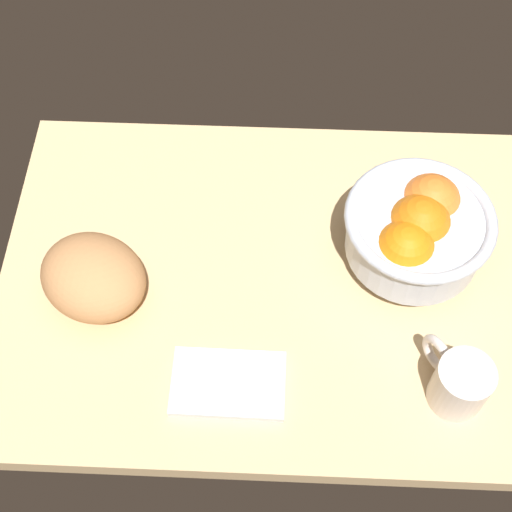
{
  "coord_description": "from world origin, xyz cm",
  "views": [
    {
      "loc": [
        -2.22,
        -52.36,
        88.38
      ],
      "look_at": [
        -4.39,
        0.1,
        5.0
      ],
      "focal_mm": 52.2,
      "sensor_mm": 36.0,
      "label": 1
    }
  ],
  "objects_px": {
    "fruit_bowl": "(417,230)",
    "napkin_folded": "(228,384)",
    "mug": "(459,382)",
    "bread_loaf": "(93,277)"
  },
  "relations": [
    {
      "from": "napkin_folded",
      "to": "mug",
      "type": "height_order",
      "value": "mug"
    },
    {
      "from": "bread_loaf",
      "to": "napkin_folded",
      "type": "height_order",
      "value": "bread_loaf"
    },
    {
      "from": "fruit_bowl",
      "to": "mug",
      "type": "xyz_separation_m",
      "value": [
        0.04,
        -0.2,
        -0.03
      ]
    },
    {
      "from": "fruit_bowl",
      "to": "mug",
      "type": "distance_m",
      "value": 0.21
    },
    {
      "from": "napkin_folded",
      "to": "mug",
      "type": "xyz_separation_m",
      "value": [
        0.28,
        0.0,
        0.03
      ]
    },
    {
      "from": "fruit_bowl",
      "to": "bread_loaf",
      "type": "height_order",
      "value": "fruit_bowl"
    },
    {
      "from": "mug",
      "to": "napkin_folded",
      "type": "bearing_deg",
      "value": -179.98
    },
    {
      "from": "fruit_bowl",
      "to": "napkin_folded",
      "type": "relative_size",
      "value": 1.39
    },
    {
      "from": "fruit_bowl",
      "to": "napkin_folded",
      "type": "xyz_separation_m",
      "value": [
        -0.24,
        -0.2,
        -0.06
      ]
    },
    {
      "from": "mug",
      "to": "fruit_bowl",
      "type": "bearing_deg",
      "value": 101.6
    }
  ]
}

